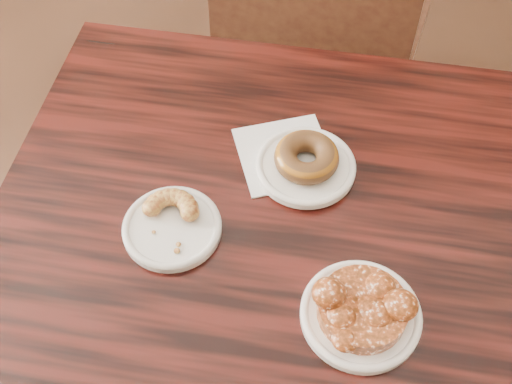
# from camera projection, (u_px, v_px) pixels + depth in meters

# --- Properties ---
(floor) EXTENTS (5.00, 5.00, 0.00)m
(floor) POSITION_uv_depth(u_px,v_px,m) (193.00, 313.00, 1.73)
(floor) COLOR black
(floor) RESTS_ON ground
(cafe_table) EXTENTS (0.92, 0.92, 0.75)m
(cafe_table) POSITION_uv_depth(u_px,v_px,m) (265.00, 338.00, 1.29)
(cafe_table) COLOR black
(cafe_table) RESTS_ON floor
(chair_far) EXTENTS (0.60, 0.60, 0.90)m
(chair_far) POSITION_uv_depth(u_px,v_px,m) (327.00, 39.00, 1.72)
(chair_far) COLOR black
(chair_far) RESTS_ON floor
(napkin) EXTENTS (0.20, 0.20, 0.00)m
(napkin) POSITION_uv_depth(u_px,v_px,m) (285.00, 154.00, 1.09)
(napkin) COLOR silver
(napkin) RESTS_ON cafe_table
(plate_donut) EXTENTS (0.17, 0.17, 0.01)m
(plate_donut) POSITION_uv_depth(u_px,v_px,m) (306.00, 167.00, 1.06)
(plate_donut) COLOR white
(plate_donut) RESTS_ON napkin
(plate_cruller) EXTENTS (0.15, 0.15, 0.01)m
(plate_cruller) POSITION_uv_depth(u_px,v_px,m) (172.00, 228.00, 0.99)
(plate_cruller) COLOR silver
(plate_cruller) RESTS_ON cafe_table
(plate_fritter) EXTENTS (0.17, 0.17, 0.01)m
(plate_fritter) POSITION_uv_depth(u_px,v_px,m) (360.00, 315.00, 0.91)
(plate_fritter) COLOR white
(plate_fritter) RESTS_ON cafe_table
(glazed_donut) EXTENTS (0.11, 0.11, 0.04)m
(glazed_donut) POSITION_uv_depth(u_px,v_px,m) (307.00, 157.00, 1.04)
(glazed_donut) COLOR brown
(glazed_donut) RESTS_ON plate_donut
(apple_fritter) EXTENTS (0.17, 0.17, 0.04)m
(apple_fritter) POSITION_uv_depth(u_px,v_px,m) (363.00, 307.00, 0.89)
(apple_fritter) COLOR #441C07
(apple_fritter) RESTS_ON plate_fritter
(cruller_fragment) EXTENTS (0.10, 0.10, 0.03)m
(cruller_fragment) POSITION_uv_depth(u_px,v_px,m) (171.00, 221.00, 0.98)
(cruller_fragment) COLOR brown
(cruller_fragment) RESTS_ON plate_cruller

